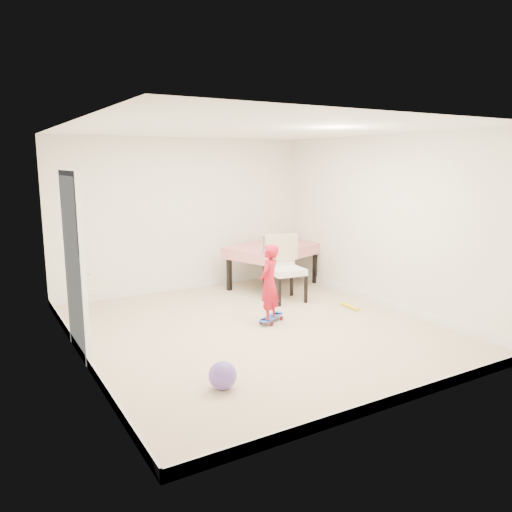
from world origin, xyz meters
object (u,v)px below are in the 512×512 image
child (269,286)px  balloon (223,376)px  dining_chair (286,269)px  dining_table (273,266)px  skateboard (271,319)px

child → balloon: (-1.45, -1.48, -0.40)m
dining_chair → balloon: bearing=-128.7°
child → balloon: size_ratio=3.84×
dining_chair → child: (-0.85, -0.85, 0.01)m
dining_chair → child: child is taller
dining_table → dining_chair: (-0.33, -0.89, 0.15)m
dining_chair → balloon: (-2.30, -2.33, -0.39)m
dining_table → dining_chair: 0.96m
dining_table → child: 2.11m
dining_table → dining_chair: bearing=-129.1°
dining_table → skateboard: bearing=-141.9°
dining_chair → skateboard: (-0.78, -0.81, -0.49)m
skateboard → child: 0.50m
child → balloon: bearing=10.6°
dining_table → dining_chair: size_ratio=1.53×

